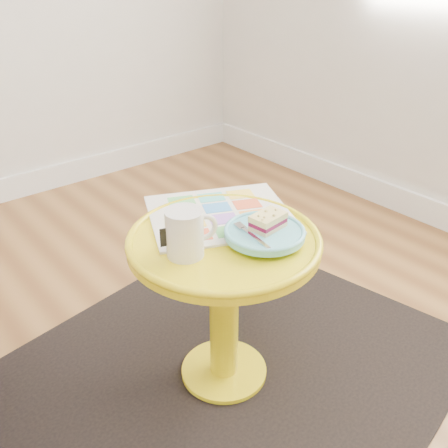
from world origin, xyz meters
TOP-DOWN VIEW (x-y plane):
  - rug at (0.68, 0.41)m, footprint 1.47×1.30m
  - side_table at (0.68, 0.41)m, footprint 0.49×0.49m
  - newspaper at (0.75, 0.51)m, footprint 0.47×0.44m
  - mug at (0.57, 0.41)m, footprint 0.12×0.09m
  - plate at (0.75, 0.34)m, footprint 0.20×0.20m
  - cake_slice at (0.77, 0.34)m, footprint 0.09×0.07m
  - fork at (0.71, 0.34)m, footprint 0.04×0.14m

SIDE VIEW (x-z plane):
  - rug at x=0.68m, z-range 0.00..0.01m
  - side_table at x=0.68m, z-range 0.10..0.56m
  - newspaper at x=0.75m, z-range 0.46..0.47m
  - plate at x=0.75m, z-range 0.47..0.49m
  - fork at x=0.71m, z-range 0.49..0.49m
  - cake_slice at x=0.77m, z-range 0.49..0.53m
  - mug at x=0.57m, z-range 0.46..0.58m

